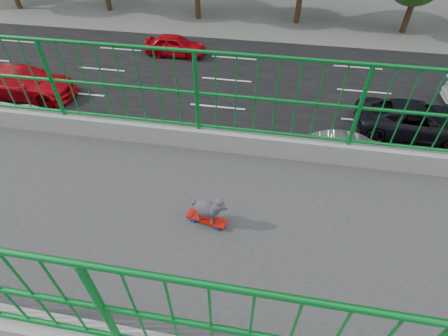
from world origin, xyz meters
TOP-DOWN VIEW (x-y plane):
  - road at (-13.00, 0.00)m, footprint 18.00×90.00m
  - footbridge at (0.00, 0.00)m, footprint 3.00×24.00m
  - railing at (0.00, 0.00)m, footprint 3.00×24.00m
  - skateboard at (-0.06, 2.38)m, footprint 0.23×0.48m
  - poodle at (-0.06, 2.41)m, footprint 0.23×0.42m
  - car_0 at (-6.00, 5.16)m, footprint 1.75×4.35m
  - car_1 at (-9.20, 5.53)m, footprint 1.55×4.44m
  - car_2 at (-12.40, 9.69)m, footprint 2.50×5.43m
  - car_4 at (-18.80, -3.93)m, footprint 1.61×4.00m
  - car_5 at (-6.00, -6.12)m, footprint 1.50×4.30m
  - car_7 at (-12.40, -10.69)m, footprint 2.25×5.54m

SIDE VIEW (x-z plane):
  - road at x=-13.00m, z-range 0.00..0.02m
  - car_4 at x=-18.80m, z-range 0.00..1.36m
  - car_5 at x=-6.00m, z-range 0.00..1.42m
  - car_1 at x=-9.20m, z-range 0.00..1.46m
  - car_0 at x=-6.00m, z-range 0.00..1.48m
  - car_2 at x=-12.40m, z-range 0.00..1.51m
  - car_7 at x=-12.40m, z-range 0.00..1.61m
  - footbridge at x=0.00m, z-range 1.72..8.72m
  - skateboard at x=-0.06m, z-range 7.02..7.08m
  - railing at x=0.00m, z-range 6.50..7.92m
  - poodle at x=-0.06m, z-range 7.07..7.43m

